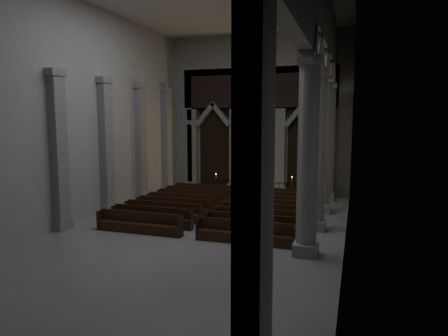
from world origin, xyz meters
name	(u,v)px	position (x,y,z in m)	size (l,w,h in m)	color
room	(203,78)	(0.00, 0.00, 7.60)	(24.00, 24.10, 12.00)	gray
sanctuary_wall	(258,106)	(0.00, 11.54, 6.62)	(14.00, 0.77, 12.00)	gray
right_arcade	(319,72)	(5.50, 1.33, 7.83)	(1.00, 24.00, 12.00)	gray
left_pilasters	(125,146)	(-6.75, 3.50, 3.91)	(0.60, 13.00, 8.03)	gray
sanctuary_step	(254,192)	(0.00, 10.60, 0.07)	(8.50, 2.60, 0.15)	gray
altar	(254,183)	(-0.15, 11.15, 0.69)	(2.11, 0.84, 1.07)	beige
altar_rail	(251,186)	(0.00, 9.59, 0.71)	(5.42, 0.09, 1.07)	black
candle_stand_left	(216,187)	(-2.79, 9.78, 0.40)	(0.25, 0.25, 1.45)	#AC9235
candle_stand_right	(292,193)	(3.12, 9.05, 0.44)	(0.27, 0.27, 1.60)	#AC9235
pews	(220,211)	(0.00, 2.67, 0.33)	(9.99, 9.46, 1.02)	black
worshipper	(240,193)	(-0.09, 6.98, 0.61)	(0.45, 0.29, 1.22)	black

